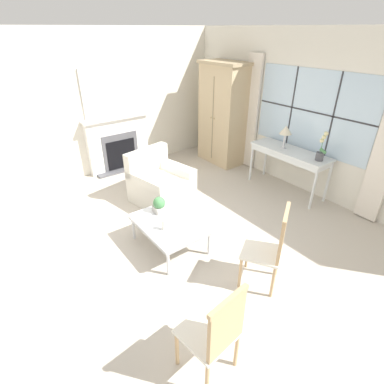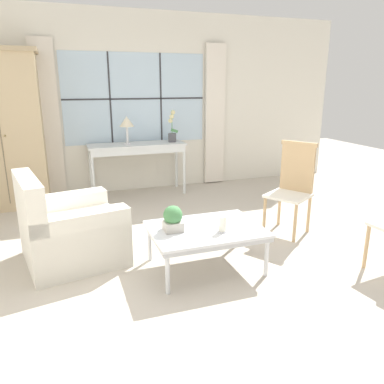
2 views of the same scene
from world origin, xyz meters
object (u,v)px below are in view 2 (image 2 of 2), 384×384
at_px(potted_orchid, 172,131).
at_px(armoire, 3,131).
at_px(pillar_candle, 222,225).
at_px(side_chair_wooden, 293,183).
at_px(armchair_upholstered, 70,233).
at_px(table_lamp, 127,123).
at_px(potted_plant_small, 173,219).
at_px(console_table, 137,149).
at_px(coffee_table, 206,232).

bearing_deg(potted_orchid, armoire, -179.78).
bearing_deg(pillar_candle, potted_orchid, 82.61).
bearing_deg(side_chair_wooden, armchair_upholstered, 179.03).
bearing_deg(table_lamp, pillar_candle, -82.91).
height_order(armoire, table_lamp, armoire).
relative_size(potted_orchid, potted_plant_small, 2.10).
height_order(console_table, side_chair_wooden, side_chair_wooden).
distance_m(side_chair_wooden, pillar_candle, 1.40).
height_order(potted_orchid, side_chair_wooden, potted_orchid).
xyz_separation_m(armoire, potted_plant_small, (1.64, -2.65, -0.56)).
distance_m(armoire, table_lamp, 1.70).
relative_size(potted_orchid, side_chair_wooden, 0.47).
bearing_deg(coffee_table, potted_plant_small, 173.37).
distance_m(potted_orchid, coffee_table, 2.81).
height_order(table_lamp, potted_orchid, potted_orchid).
relative_size(potted_orchid, coffee_table, 0.48).
distance_m(coffee_table, potted_plant_small, 0.35).
height_order(armoire, potted_orchid, armoire).
height_order(armoire, pillar_candle, armoire).
xyz_separation_m(console_table, table_lamp, (-0.14, -0.03, 0.42)).
bearing_deg(pillar_candle, side_chair_wooden, 30.12).
bearing_deg(armoire, potted_orchid, 0.22).
height_order(console_table, potted_orchid, potted_orchid).
bearing_deg(side_chair_wooden, potted_orchid, 111.27).
bearing_deg(coffee_table, potted_orchid, 80.04).
bearing_deg(pillar_candle, table_lamp, 97.09).
height_order(armoire, armchair_upholstered, armoire).
bearing_deg(potted_orchid, table_lamp, -178.00).
height_order(console_table, potted_plant_small, console_table).
distance_m(coffee_table, pillar_candle, 0.21).
distance_m(potted_orchid, potted_plant_small, 2.81).
distance_m(potted_orchid, side_chair_wooden, 2.33).
bearing_deg(potted_orchid, pillar_candle, -97.39).
height_order(console_table, pillar_candle, console_table).
bearing_deg(pillar_candle, coffee_table, 125.84).
height_order(armoire, coffee_table, armoire).
xyz_separation_m(side_chair_wooden, coffee_table, (-1.31, -0.55, -0.22)).
relative_size(armoire, armchair_upholstered, 2.06).
distance_m(console_table, armchair_upholstered, 2.42).
height_order(table_lamp, side_chair_wooden, table_lamp).
relative_size(console_table, potted_plant_small, 6.29).
distance_m(armoire, coffee_table, 3.39).
distance_m(console_table, coffee_table, 2.73).
relative_size(console_table, pillar_candle, 9.38).
bearing_deg(armchair_upholstered, table_lamp, 65.07).
relative_size(console_table, side_chair_wooden, 1.40).
xyz_separation_m(coffee_table, potted_plant_small, (-0.31, 0.04, 0.16)).
xyz_separation_m(console_table, potted_orchid, (0.58, -0.01, 0.26)).
bearing_deg(potted_plant_small, armoire, 121.68).
bearing_deg(armoire, console_table, 0.46).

